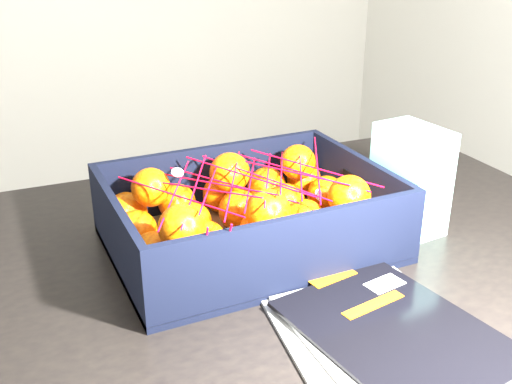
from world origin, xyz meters
name	(u,v)px	position (x,y,z in m)	size (l,w,h in m)	color
table	(267,292)	(0.16, -0.27, 0.65)	(1.23, 0.84, 0.75)	black
magazine_stack	(386,337)	(0.18, -0.58, 0.76)	(0.28, 0.34, 0.02)	silver
produce_crate	(248,226)	(0.12, -0.27, 0.79)	(0.44, 0.33, 0.13)	brown
clementine_heap	(249,215)	(0.12, -0.27, 0.81)	(0.42, 0.31, 0.12)	#E55704
mesh_net	(247,182)	(0.12, -0.28, 0.87)	(0.37, 0.29, 0.09)	red
retail_carton	(410,179)	(0.40, -0.32, 0.84)	(0.08, 0.12, 0.18)	white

